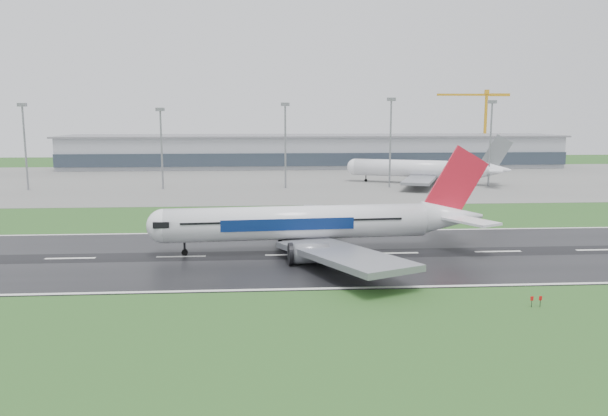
{
  "coord_description": "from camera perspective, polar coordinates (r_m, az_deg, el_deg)",
  "views": [
    {
      "loc": [
        -24.46,
        -106.96,
        26.14
      ],
      "look_at": [
        -16.43,
        12.0,
        7.0
      ],
      "focal_mm": 34.76,
      "sensor_mm": 36.0,
      "label": 1
    }
  ],
  "objects": [
    {
      "name": "floodmast_1",
      "position": [
        210.36,
        -13.63,
        5.42
      ],
      "size": [
        0.64,
        0.64,
        27.01
      ],
      "primitive_type": "cylinder",
      "color": "gray",
      "rests_on": "ground"
    },
    {
      "name": "parked_airliner",
      "position": [
        225.95,
        11.48,
        4.62
      ],
      "size": [
        78.36,
        75.96,
        18.07
      ],
      "primitive_type": null,
      "rotation": [
        0.0,
        0.0,
        -0.37
      ],
      "color": "white",
      "rests_on": "apron"
    },
    {
      "name": "apron",
      "position": [
        234.7,
        2.14,
        2.73
      ],
      "size": [
        400.0,
        130.0,
        0.08
      ],
      "primitive_type": "cube",
      "color": "slate",
      "rests_on": "ground"
    },
    {
      "name": "ground",
      "position": [
        112.79,
        8.8,
        -4.39
      ],
      "size": [
        520.0,
        520.0,
        0.0
      ],
      "primitive_type": "plane",
      "color": "#234E1C",
      "rests_on": "ground"
    },
    {
      "name": "floodmast_3",
      "position": [
        212.02,
        8.36,
        6.09
      ],
      "size": [
        0.64,
        0.64,
        30.55
      ],
      "primitive_type": "cylinder",
      "color": "gray",
      "rests_on": "ground"
    },
    {
      "name": "floodmast_4",
      "position": [
        222.56,
        17.59,
        5.79
      ],
      "size": [
        0.64,
        0.64,
        29.72
      ],
      "primitive_type": "cylinder",
      "color": "gray",
      "rests_on": "ground"
    },
    {
      "name": "floodmast_2",
      "position": [
        207.43,
        -1.82,
        5.87
      ],
      "size": [
        0.64,
        0.64,
        28.79
      ],
      "primitive_type": "cylinder",
      "color": "gray",
      "rests_on": "ground"
    },
    {
      "name": "runway",
      "position": [
        112.78,
        8.8,
        -4.37
      ],
      "size": [
        400.0,
        45.0,
        0.1
      ],
      "primitive_type": "cube",
      "color": "black",
      "rests_on": "ground"
    },
    {
      "name": "terminal",
      "position": [
        293.58,
        0.93,
        5.48
      ],
      "size": [
        240.0,
        36.0,
        15.0
      ],
      "primitive_type": "cube",
      "color": "#92959D",
      "rests_on": "ground"
    },
    {
      "name": "floodmast_0",
      "position": [
        222.69,
        -25.39,
        5.19
      ],
      "size": [
        0.64,
        0.64,
        28.54
      ],
      "primitive_type": "cylinder",
      "color": "gray",
      "rests_on": "ground"
    },
    {
      "name": "tower_crane",
      "position": [
        328.57,
        17.15,
        7.57
      ],
      "size": [
        39.13,
        2.59,
        39.05
      ],
      "primitive_type": null,
      "rotation": [
        0.0,
        0.0,
        0.01
      ],
      "color": "orange",
      "rests_on": "ground"
    },
    {
      "name": "main_airliner",
      "position": [
        111.42,
        1.66,
        0.61
      ],
      "size": [
        68.95,
        66.09,
        19.11
      ],
      "primitive_type": null,
      "rotation": [
        0.0,
        0.0,
        0.07
      ],
      "color": "white",
      "rests_on": "runway"
    }
  ]
}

